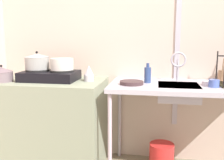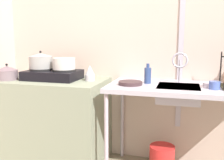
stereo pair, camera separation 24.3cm
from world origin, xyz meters
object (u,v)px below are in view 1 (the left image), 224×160
bucket_on_floor (162,157)px  bottle_by_sink (148,74)px  percolator (89,73)px  pot_beside_stove (2,74)px  small_bowl_on_drainboard (208,83)px  faucet (178,62)px  pot_on_left_burner (37,61)px  sink_basin (178,92)px  utensil_jar (222,75)px  cup_by_rack (214,83)px  frying_pan (132,83)px  pot_on_right_burner (62,64)px  stove (50,75)px

bucket_on_floor → bottle_by_sink: bearing=-176.7°
percolator → pot_beside_stove: bearing=-168.3°
small_bowl_on_drainboard → bucket_on_floor: 0.85m
faucet → small_bowl_on_drainboard: size_ratio=2.48×
pot_on_left_burner → faucet: (1.36, 0.13, 0.01)m
sink_basin → utensil_jar: (0.44, 0.30, 0.12)m
cup_by_rack → pot_on_left_burner: bearing=176.9°
percolator → small_bowl_on_drainboard: size_ratio=1.32×
small_bowl_on_drainboard → sink_basin: bearing=-174.1°
percolator → frying_pan: size_ratio=0.71×
sink_basin → pot_on_right_burner: bearing=178.6°
cup_by_rack → bottle_by_sink: size_ratio=0.49×
faucet → bottle_by_sink: 0.32m
faucet → frying_pan: size_ratio=1.34×
stove → pot_beside_stove: 0.45m
percolator → bucket_on_floor: bearing=1.3°
pot_on_right_burner → pot_beside_stove: pot_on_right_burner is taller
utensil_jar → cup_by_rack: bearing=-112.3°
cup_by_rack → utensil_jar: size_ratio=0.41×
sink_basin → bottle_by_sink: (-0.28, 0.06, 0.14)m
sink_basin → faucet: faucet is taller
small_bowl_on_drainboard → cup_by_rack: bearing=-72.5°
bottle_by_sink → utensil_jar: size_ratio=0.84×
sink_basin → frying_pan: size_ratio=1.69×
bottle_by_sink → bucket_on_floor: bottle_by_sink is taller
stove → pot_on_right_burner: 0.17m
stove → bottle_by_sink: 0.95m
pot_beside_stove → utensil_jar: utensil_jar is taller
pot_on_right_burner → bucket_on_floor: 1.33m
small_bowl_on_drainboard → percolator: bearing=178.5°
sink_basin → utensil_jar: size_ratio=1.66×
faucet → bucket_on_floor: bearing=-146.7°
stove → utensil_jar: (1.67, 0.27, 0.00)m
bucket_on_floor → sink_basin: bearing=-29.3°
frying_pan → bucket_on_floor: 0.82m
percolator → pot_on_right_burner: bearing=-173.6°
cup_by_rack → small_bowl_on_drainboard: (-0.03, 0.09, -0.02)m
cup_by_rack → stove: bearing=176.7°
sink_basin → percolator: bearing=176.3°
stove → percolator: percolator is taller
pot_on_right_burner → bucket_on_floor: size_ratio=0.80×
pot_on_left_burner → small_bowl_on_drainboard: size_ratio=2.06×
pot_on_left_burner → cup_by_rack: (1.65, -0.09, -0.15)m
utensil_jar → small_bowl_on_drainboard: bearing=-122.9°
utensil_jar → sink_basin: bearing=-145.4°
frying_pan → bottle_by_sink: bearing=39.9°
cup_by_rack → frying_pan: bearing=179.2°
cup_by_rack → small_bowl_on_drainboard: bearing=107.5°
bottle_by_sink → pot_on_left_burner: bearing=-178.1°
bucket_on_floor → stove: bearing=-177.7°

